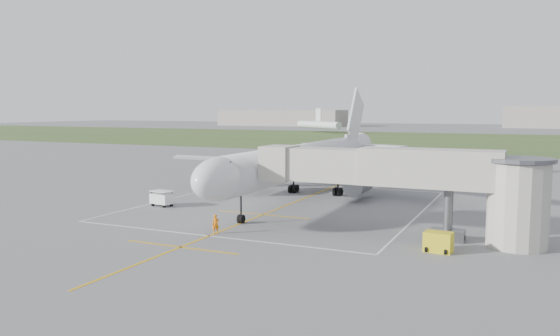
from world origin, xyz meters
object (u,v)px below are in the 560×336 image
at_px(gpu_unit, 438,242).
at_px(ramp_worker_wing, 229,184).
at_px(jet_bridge, 420,180).
at_px(airliner, 304,161).
at_px(ramp_worker_nose, 216,224).
at_px(baggage_cart, 162,198).

xyz_separation_m(gpu_unit, ramp_worker_wing, (-28.70, 19.57, 0.12)).
relative_size(jet_bridge, gpu_unit, 11.27).
xyz_separation_m(jet_bridge, gpu_unit, (2.13, -3.86, -4.02)).
height_order(airliner, ramp_worker_wing, airliner).
distance_m(jet_bridge, ramp_worker_wing, 31.12).
distance_m(airliner, jet_bridge, 21.22).
bearing_deg(ramp_worker_nose, gpu_unit, -27.95).
bearing_deg(baggage_cart, gpu_unit, -3.08).
distance_m(baggage_cart, ramp_worker_wing, 12.45).
bearing_deg(ramp_worker_wing, gpu_unit, -165.43).
relative_size(gpu_unit, ramp_worker_nose, 1.28).
bearing_deg(airliner, gpu_unit, -45.42).
bearing_deg(baggage_cart, ramp_worker_wing, 95.38).
bearing_deg(airliner, ramp_worker_nose, -89.79).
bearing_deg(gpu_unit, ramp_worker_wing, 151.09).
xyz_separation_m(airliner, gpu_unit, (17.85, -18.11, -3.67)).
height_order(baggage_cart, ramp_worker_nose, baggage_cart).
bearing_deg(jet_bridge, ramp_worker_wing, 149.41).
height_order(gpu_unit, ramp_worker_nose, ramp_worker_nose).
height_order(airliner, jet_bridge, airliner).
bearing_deg(airliner, jet_bridge, -42.19).
height_order(airliner, baggage_cart, airliner).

